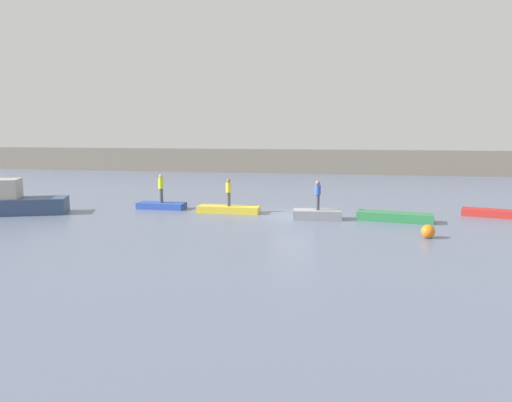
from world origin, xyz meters
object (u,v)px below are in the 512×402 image
at_px(motorboat, 12,202).
at_px(rowboat_green, 395,217).
at_px(rowboat_red, 496,213).
at_px(rowboat_grey, 317,215).
at_px(mooring_buoy, 428,231).
at_px(rowboat_yellow, 229,209).
at_px(person_yellow_shirt, 229,191).
at_px(person_hiviz_shirt, 161,187).
at_px(rowboat_blue, 162,206).
at_px(person_blue_shirt, 318,194).

relative_size(motorboat, rowboat_green, 1.51).
xyz_separation_m(rowboat_green, rowboat_red, (5.75, 2.45, -0.04)).
bearing_deg(rowboat_grey, mooring_buoy, -40.61).
xyz_separation_m(rowboat_yellow, rowboat_grey, (5.32, -1.16, 0.05)).
bearing_deg(rowboat_grey, person_yellow_shirt, 163.79).
distance_m(rowboat_grey, rowboat_green, 4.17).
relative_size(person_hiviz_shirt, person_yellow_shirt, 1.08).
bearing_deg(person_yellow_shirt, rowboat_blue, 170.88).
height_order(motorboat, person_yellow_shirt, motorboat).
bearing_deg(person_yellow_shirt, rowboat_yellow, -90.00).
height_order(motorboat, rowboat_blue, motorboat).
relative_size(motorboat, rowboat_yellow, 1.64).
bearing_deg(person_hiviz_shirt, rowboat_yellow, -9.12).
bearing_deg(rowboat_red, rowboat_grey, -149.78).
distance_m(person_blue_shirt, person_yellow_shirt, 5.45).
xyz_separation_m(motorboat, rowboat_grey, (17.65, 1.64, -0.47)).
distance_m(rowboat_red, person_blue_shirt, 10.32).
distance_m(rowboat_green, mooring_buoy, 4.23).
bearing_deg(motorboat, rowboat_green, 4.68).
relative_size(motorboat, rowboat_red, 1.67).
relative_size(rowboat_yellow, mooring_buoy, 5.86).
bearing_deg(person_blue_shirt, rowboat_green, 2.05).
xyz_separation_m(person_hiviz_shirt, mooring_buoy, (15.10, -5.81, -1.06)).
distance_m(rowboat_blue, person_hiviz_shirt, 1.18).
bearing_deg(rowboat_green, mooring_buoy, -64.92).
bearing_deg(person_blue_shirt, person_hiviz_shirt, 169.16).
distance_m(person_yellow_shirt, mooring_buoy, 11.80).
bearing_deg(rowboat_yellow, person_yellow_shirt, 89.59).
bearing_deg(person_blue_shirt, rowboat_red, 14.69).
bearing_deg(rowboat_yellow, mooring_buoy, -26.06).
bearing_deg(motorboat, mooring_buoy, -5.72).
bearing_deg(mooring_buoy, person_blue_shirt, 143.32).
relative_size(rowboat_blue, mooring_buoy, 4.75).
height_order(rowboat_red, person_hiviz_shirt, person_hiviz_shirt).
distance_m(rowboat_blue, mooring_buoy, 16.18).
bearing_deg(rowboat_blue, rowboat_green, -5.21).
bearing_deg(rowboat_blue, person_hiviz_shirt, -171.03).
relative_size(rowboat_green, person_yellow_shirt, 2.45).
distance_m(motorboat, rowboat_red, 27.88).
xyz_separation_m(person_hiviz_shirt, person_yellow_shirt, (4.50, -0.72, -0.06)).
bearing_deg(person_yellow_shirt, person_blue_shirt, -12.28).
xyz_separation_m(rowboat_grey, person_blue_shirt, (0.00, -0.00, 1.16)).
bearing_deg(rowboat_yellow, rowboat_grey, -12.69).
bearing_deg(person_yellow_shirt, mooring_buoy, -25.65).
bearing_deg(person_hiviz_shirt, rowboat_grey, -10.84).
bearing_deg(rowboat_red, person_blue_shirt, -149.78).
bearing_deg(rowboat_green, person_yellow_shirt, -176.31).
bearing_deg(motorboat, person_blue_shirt, 5.30).
bearing_deg(person_blue_shirt, mooring_buoy, -36.68).
bearing_deg(rowboat_yellow, rowboat_green, -6.48).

